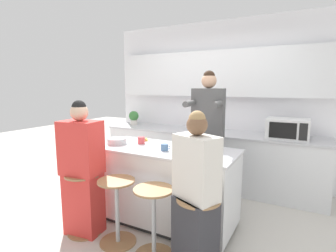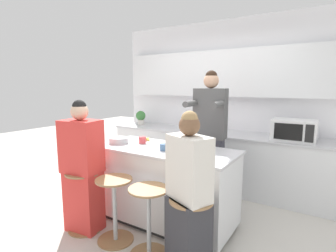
% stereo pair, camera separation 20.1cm
% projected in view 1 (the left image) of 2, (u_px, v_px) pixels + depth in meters
% --- Properties ---
extents(ground_plane, '(16.00, 16.00, 0.00)m').
position_uv_depth(ground_plane, '(165.00, 221.00, 3.17)').
color(ground_plane, beige).
extents(wall_back, '(3.86, 0.22, 2.70)m').
position_uv_depth(wall_back, '(215.00, 91.00, 4.48)').
color(wall_back, white).
rests_on(wall_back, ground_plane).
extents(back_counter, '(3.58, 0.70, 0.89)m').
position_uv_depth(back_counter, '(207.00, 157.00, 4.35)').
color(back_counter, silver).
rests_on(back_counter, ground_plane).
extents(kitchen_island, '(1.68, 0.76, 0.91)m').
position_uv_depth(kitchen_island, '(165.00, 185.00, 3.10)').
color(kitchen_island, black).
rests_on(kitchen_island, ground_plane).
extents(bar_stool_leftmost, '(0.38, 0.38, 0.68)m').
position_uv_depth(bar_stool_leftmost, '(84.00, 200.00, 2.88)').
color(bar_stool_leftmost, '#997047').
rests_on(bar_stool_leftmost, ground_plane).
extents(bar_stool_center_left, '(0.38, 0.38, 0.68)m').
position_uv_depth(bar_stool_center_left, '(117.00, 208.00, 2.69)').
color(bar_stool_center_left, '#997047').
rests_on(bar_stool_center_left, ground_plane).
extents(bar_stool_center_right, '(0.38, 0.38, 0.68)m').
position_uv_depth(bar_stool_center_right, '(154.00, 219.00, 2.47)').
color(bar_stool_center_right, '#997047').
rests_on(bar_stool_center_right, ground_plane).
extents(bar_stool_rightmost, '(0.38, 0.38, 0.68)m').
position_uv_depth(bar_stool_rightmost, '(198.00, 232.00, 2.26)').
color(bar_stool_rightmost, '#997047').
rests_on(bar_stool_rightmost, ground_plane).
extents(person_cooking, '(0.47, 0.62, 1.82)m').
position_uv_depth(person_cooking, '(207.00, 141.00, 3.44)').
color(person_cooking, '#383842').
rests_on(person_cooking, ground_plane).
extents(person_wrapped_blanket, '(0.45, 0.34, 1.48)m').
position_uv_depth(person_wrapped_blanket, '(82.00, 172.00, 2.84)').
color(person_wrapped_blanket, red).
rests_on(person_wrapped_blanket, ground_plane).
extents(person_seated_near, '(0.44, 0.38, 1.43)m').
position_uv_depth(person_seated_near, '(196.00, 202.00, 2.22)').
color(person_seated_near, '#333338').
rests_on(person_seated_near, ground_plane).
extents(cooking_pot, '(0.29, 0.21, 0.15)m').
position_uv_depth(cooking_pot, '(193.00, 142.00, 3.01)').
color(cooking_pot, '#B7BABC').
rests_on(cooking_pot, kitchen_island).
extents(fruit_bowl, '(0.24, 0.24, 0.07)m').
position_uv_depth(fruit_bowl, '(117.00, 141.00, 3.25)').
color(fruit_bowl, '#B7BABC').
rests_on(fruit_bowl, kitchen_island).
extents(coffee_cup_near, '(0.12, 0.08, 0.08)m').
position_uv_depth(coffee_cup_near, '(165.00, 147.00, 2.92)').
color(coffee_cup_near, '#4C7099').
rests_on(coffee_cup_near, kitchen_island).
extents(coffee_cup_far, '(0.12, 0.09, 0.09)m').
position_uv_depth(coffee_cup_far, '(141.00, 140.00, 3.27)').
color(coffee_cup_far, '#DB4C51').
rests_on(coffee_cup_far, kitchen_island).
extents(banana_bunch, '(0.14, 0.10, 0.04)m').
position_uv_depth(banana_bunch, '(145.00, 139.00, 3.44)').
color(banana_bunch, yellow).
rests_on(banana_bunch, kitchen_island).
extents(microwave, '(0.55, 0.39, 0.28)m').
position_uv_depth(microwave, '(288.00, 129.00, 3.66)').
color(microwave, white).
rests_on(microwave, back_counter).
extents(potted_plant, '(0.18, 0.18, 0.26)m').
position_uv_depth(potted_plant, '(134.00, 117.00, 4.96)').
color(potted_plant, beige).
rests_on(potted_plant, back_counter).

